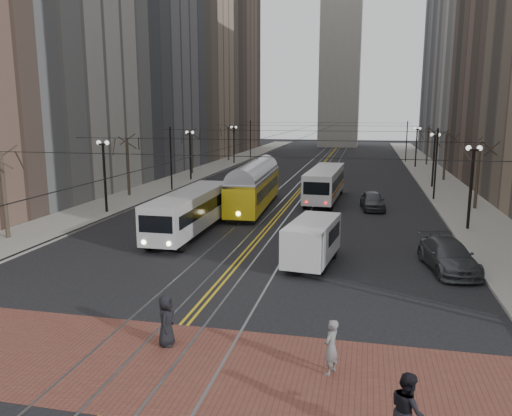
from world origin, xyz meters
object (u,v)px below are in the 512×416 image
at_px(transit_bus, 190,213).
at_px(pedestrian_a, 166,320).
at_px(streetcar, 254,190).
at_px(rear_bus, 325,185).
at_px(sedan_grey, 372,201).
at_px(sedan_parked, 448,256).
at_px(pedestrian_b, 331,347).
at_px(pedestrian_c, 407,410).
at_px(cargo_van, 312,243).

bearing_deg(transit_bus, pedestrian_a, -73.21).
height_order(streetcar, rear_bus, streetcar).
relative_size(rear_bus, sedan_grey, 2.56).
xyz_separation_m(streetcar, rear_bus, (5.53, 5.08, -0.07)).
relative_size(sedan_parked, pedestrian_b, 2.95).
relative_size(sedan_grey, pedestrian_c, 2.29).
height_order(transit_bus, pedestrian_a, transit_bus).
bearing_deg(pedestrian_b, rear_bus, -150.54).
bearing_deg(streetcar, transit_bus, -106.18).
bearing_deg(streetcar, cargo_van, -68.90).
bearing_deg(pedestrian_b, transit_bus, -122.96).
bearing_deg(pedestrian_b, sedan_grey, -158.73).
bearing_deg(transit_bus, pedestrian_b, -57.46).
height_order(cargo_van, sedan_parked, cargo_van).
bearing_deg(pedestrian_c, pedestrian_b, 14.07).
relative_size(rear_bus, pedestrian_b, 6.40).
height_order(rear_bus, cargo_van, rear_bus).
xyz_separation_m(cargo_van, sedan_grey, (3.30, 16.48, -0.44)).
distance_m(streetcar, pedestrian_b, 27.33).
xyz_separation_m(pedestrian_b, pedestrian_c, (2.05, -3.09, 0.08)).
bearing_deg(transit_bus, sedan_grey, 42.89).
height_order(cargo_van, pedestrian_b, cargo_van).
distance_m(transit_bus, streetcar, 9.80).
bearing_deg(pedestrian_a, transit_bus, 7.96).
bearing_deg(cargo_van, sedan_grey, 85.62).
height_order(transit_bus, sedan_grey, transit_bus).
bearing_deg(sedan_parked, pedestrian_c, -111.76).
bearing_deg(pedestrian_b, sedan_parked, -179.34).
bearing_deg(sedan_parked, cargo_van, 174.79).
xyz_separation_m(transit_bus, rear_bus, (7.81, 14.61, 0.07)).
distance_m(cargo_van, sedan_parked, 7.04).
bearing_deg(rear_bus, pedestrian_c, -79.69).
relative_size(sedan_grey, pedestrian_a, 2.43).
height_order(pedestrian_a, pedestrian_b, pedestrian_a).
xyz_separation_m(sedan_parked, pedestrian_c, (-3.16, -14.96, 0.22)).
bearing_deg(sedan_grey, pedestrian_b, -99.61).
xyz_separation_m(transit_bus, pedestrian_c, (12.63, -19.59, -0.43)).
relative_size(streetcar, cargo_van, 2.44).
bearing_deg(rear_bus, sedan_parked, -65.19).
relative_size(sedan_grey, pedestrian_b, 2.50).
height_order(transit_bus, pedestrian_b, transit_bus).
bearing_deg(streetcar, pedestrian_c, -73.15).
distance_m(rear_bus, pedestrian_a, 30.53).
bearing_deg(pedestrian_b, cargo_van, -146.59).
xyz_separation_m(streetcar, pedestrian_b, (8.30, -26.03, -0.66)).
distance_m(cargo_van, pedestrian_b, 11.44).
height_order(pedestrian_a, pedestrian_c, pedestrian_c).
bearing_deg(rear_bus, streetcar, -135.12).
distance_m(streetcar, pedestrian_c, 30.91).
relative_size(streetcar, pedestrian_c, 6.81).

